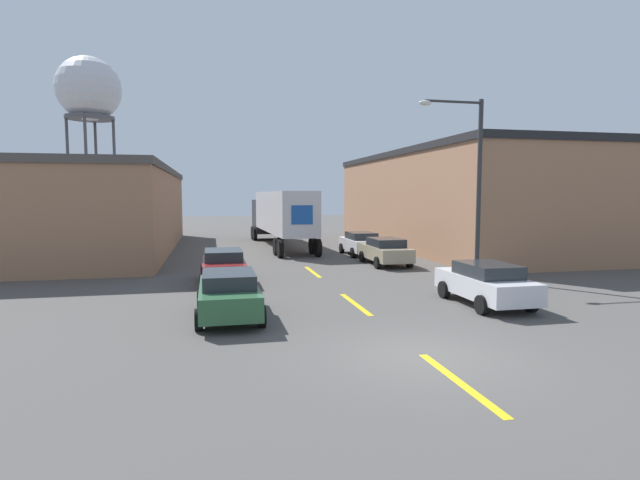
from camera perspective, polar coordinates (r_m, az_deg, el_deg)
name	(u,v)px	position (r m, az deg, el deg)	size (l,w,h in m)	color
ground_plane	(424,356)	(12.17, 11.84, -12.85)	(160.00, 160.00, 0.00)	#4C4947
road_centerline	(355,304)	(17.34, 4.05, -7.30)	(0.20, 18.18, 0.01)	gold
warehouse_left	(87,210)	(36.72, -25.05, 3.16)	(11.12, 24.25, 5.53)	#9E7051
warehouse_right	(469,200)	(37.81, 16.67, 4.40)	(12.46, 24.28, 6.76)	#9E7051
semi_truck	(280,213)	(36.23, -4.59, 3.05)	(3.18, 14.98, 3.98)	black
parked_car_right_far	(361,243)	(31.25, 4.67, -0.33)	(1.95, 4.21, 1.44)	silver
parked_car_left_far	(224,265)	(21.58, -10.97, -2.88)	(1.95, 4.21, 1.44)	maroon
parked_car_right_near	(486,283)	(17.97, 18.40, -4.65)	(1.95, 4.21, 1.44)	silver
parked_car_right_mid	(385,251)	(27.00, 7.46, -1.22)	(1.95, 4.21, 1.44)	tan
parked_car_left_near	(229,293)	(15.49, -10.39, -6.02)	(1.95, 4.21, 1.44)	#2D5B38
water_tower	(89,91)	(55.37, -24.93, 15.22)	(6.11, 6.11, 17.11)	#47474C
street_lamp	(472,175)	(22.96, 16.93, 7.14)	(2.99, 0.32, 7.87)	#2D2D30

